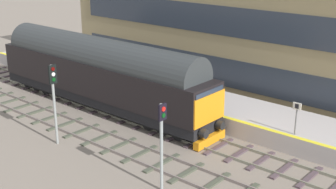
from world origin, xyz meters
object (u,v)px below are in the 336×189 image
(diesel_locomotive, at_px, (99,71))
(platform_number_sign, at_px, (297,113))
(waiting_passenger, at_px, (175,79))
(signal_post_far, at_px, (54,94))
(signal_post_mid, at_px, (162,137))

(diesel_locomotive, bearing_deg, platform_number_sign, -80.88)
(waiting_passenger, bearing_deg, signal_post_far, 81.24)
(signal_post_far, height_order, platform_number_sign, signal_post_far)
(diesel_locomotive, xyz_separation_m, signal_post_far, (-5.27, -2.47, 0.35))
(diesel_locomotive, relative_size, signal_post_far, 4.04)
(platform_number_sign, bearing_deg, diesel_locomotive, 99.12)
(diesel_locomotive, relative_size, signal_post_mid, 4.39)
(signal_post_far, relative_size, waiting_passenger, 2.68)
(signal_post_far, relative_size, platform_number_sign, 2.55)
(signal_post_mid, height_order, waiting_passenger, signal_post_mid)
(signal_post_mid, bearing_deg, signal_post_far, 90.00)
(platform_number_sign, bearing_deg, waiting_passenger, 83.73)
(signal_post_mid, distance_m, signal_post_far, 7.50)
(diesel_locomotive, bearing_deg, signal_post_mid, -117.85)
(waiting_passenger, bearing_deg, platform_number_sign, 174.15)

